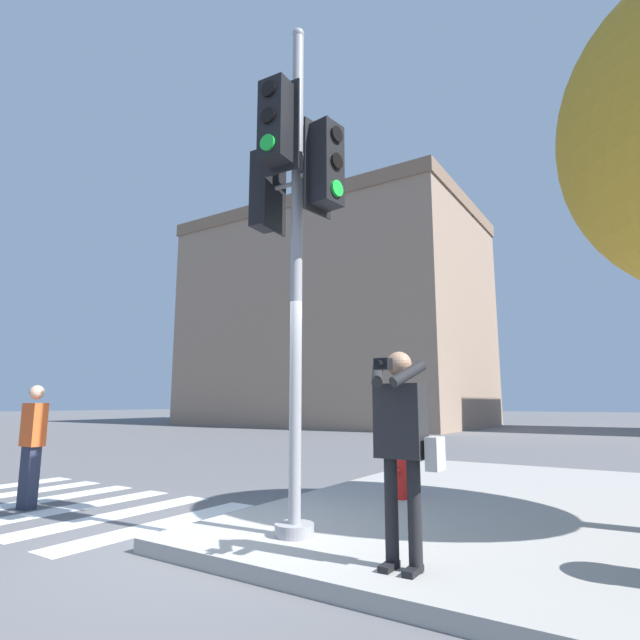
# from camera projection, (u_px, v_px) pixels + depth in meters

# --- Properties ---
(ground_plane) EXTENTS (160.00, 160.00, 0.00)m
(ground_plane) POSITION_uv_depth(u_px,v_px,m) (208.00, 549.00, 4.96)
(ground_plane) COLOR #5B5B5E
(sidewalk_corner) EXTENTS (8.00, 8.00, 0.14)m
(sidewalk_corner) POSITION_uv_depth(u_px,v_px,m) (629.00, 518.00, 6.00)
(sidewalk_corner) COLOR #9E9B96
(sidewalk_corner) RESTS_ON ground_plane
(crosswalk_stripes) EXTENTS (4.96, 2.91, 0.01)m
(crosswalk_stripes) POSITION_uv_depth(u_px,v_px,m) (57.00, 504.00, 7.17)
(crosswalk_stripes) COLOR silver
(crosswalk_stripes) RESTS_ON ground_plane
(traffic_signal_pole) EXTENTS (1.17, 1.17, 5.61)m
(traffic_signal_pole) POSITION_uv_depth(u_px,v_px,m) (297.00, 195.00, 5.47)
(traffic_signal_pole) COLOR #939399
(traffic_signal_pole) RESTS_ON sidewalk_corner
(person_photographer) EXTENTS (0.58, 0.54, 1.72)m
(person_photographer) POSITION_uv_depth(u_px,v_px,m) (402.00, 436.00, 4.08)
(person_photographer) COLOR black
(person_photographer) RESTS_ON sidewalk_corner
(pedestrian_distant) EXTENTS (0.34, 0.20, 1.69)m
(pedestrian_distant) POSITION_uv_depth(u_px,v_px,m) (32.00, 442.00, 6.96)
(pedestrian_distant) COLOR #282D42
(pedestrian_distant) RESTS_ON ground_plane
(fire_hydrant) EXTENTS (0.19, 0.25, 0.79)m
(fire_hydrant) POSITION_uv_depth(u_px,v_px,m) (401.00, 469.00, 6.85)
(fire_hydrant) COLOR red
(fire_hydrant) RESTS_ON sidewalk_corner
(building_left) EXTENTS (18.17, 11.99, 13.42)m
(building_left) POSITION_uv_depth(u_px,v_px,m) (336.00, 322.00, 33.14)
(building_left) COLOR gray
(building_left) RESTS_ON ground_plane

